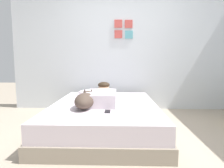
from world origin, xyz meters
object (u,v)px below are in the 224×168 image
at_px(dog, 85,100).
at_px(cell_phone, 108,112).
at_px(pillow, 92,92).
at_px(coffee_cup, 114,96).
at_px(bed, 105,116).
at_px(person_lying, 102,95).

bearing_deg(dog, cell_phone, -34.04).
relative_size(pillow, coffee_cup, 4.16).
distance_m(bed, person_lying, 0.31).
xyz_separation_m(bed, coffee_cup, (0.13, 0.37, 0.23)).
bearing_deg(dog, pillow, 91.99).
bearing_deg(coffee_cup, dog, -119.18).
bearing_deg(bed, coffee_cup, 71.36).
distance_m(coffee_cup, cell_phone, 0.86).
bearing_deg(person_lying, pillow, 111.11).
relative_size(person_lying, dog, 1.60).
xyz_separation_m(bed, person_lying, (-0.04, 0.08, 0.30)).
distance_m(dog, cell_phone, 0.38).
xyz_separation_m(dog, cell_phone, (0.31, -0.21, -0.10)).
distance_m(person_lying, coffee_cup, 0.35).
xyz_separation_m(person_lying, coffee_cup, (0.17, 0.30, -0.07)).
bearing_deg(dog, coffee_cup, 60.82).
bearing_deg(bed, dog, -130.55).
relative_size(bed, coffee_cup, 16.41).
relative_size(person_lying, cell_phone, 6.57).
height_order(person_lying, dog, person_lying).
distance_m(pillow, coffee_cup, 0.49).
relative_size(bed, pillow, 3.95).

